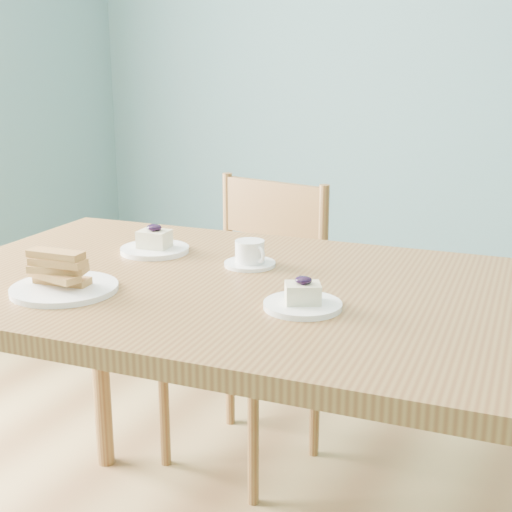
# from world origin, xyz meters

# --- Properties ---
(room) EXTENTS (5.01, 5.01, 2.71)m
(room) POSITION_xyz_m (0.00, 0.00, 1.35)
(room) COLOR #A1814B
(room) RESTS_ON ground
(dining_table) EXTENTS (1.60, 1.01, 0.82)m
(dining_table) POSITION_xyz_m (-0.27, 0.18, 0.74)
(dining_table) COLOR olive
(dining_table) RESTS_ON ground
(dining_chair) EXTENTS (0.48, 0.47, 0.93)m
(dining_chair) POSITION_xyz_m (-0.61, 0.75, 0.47)
(dining_chair) COLOR olive
(dining_chair) RESTS_ON ground
(cheesecake_plate_near) EXTENTS (0.16, 0.16, 0.07)m
(cheesecake_plate_near) POSITION_xyz_m (-0.13, 0.08, 0.83)
(cheesecake_plate_near) COLOR white
(cheesecake_plate_near) RESTS_ON dining_table
(cheesecake_plate_far) EXTENTS (0.18, 0.18, 0.07)m
(cheesecake_plate_far) POSITION_xyz_m (-0.64, 0.29, 0.84)
(cheesecake_plate_far) COLOR white
(cheesecake_plate_far) RESTS_ON dining_table
(coffee_cup) EXTENTS (0.12, 0.12, 0.06)m
(coffee_cup) POSITION_xyz_m (-0.36, 0.30, 0.84)
(coffee_cup) COLOR white
(coffee_cup) RESTS_ON dining_table
(biscotti_plate) EXTENTS (0.23, 0.23, 0.09)m
(biscotti_plate) POSITION_xyz_m (-0.62, -0.06, 0.84)
(biscotti_plate) COLOR white
(biscotti_plate) RESTS_ON dining_table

